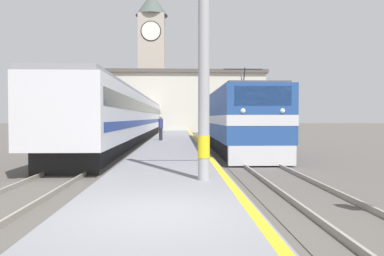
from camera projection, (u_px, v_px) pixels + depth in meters
ground_plane at (175, 138)px, 36.58m from camera, size 200.00×200.00×0.00m
platform at (174, 140)px, 31.58m from camera, size 3.67×140.00×0.34m
rail_track_near at (218, 141)px, 31.72m from camera, size 2.83×140.00×0.16m
rail_track_far at (132, 141)px, 31.46m from camera, size 2.83×140.00×0.16m
locomotive_train at (230, 120)px, 24.34m from camera, size 2.92×18.91×4.60m
passenger_train at (138, 118)px, 35.95m from camera, size 2.92×48.17×3.76m
catenary_mast at (207, 23)px, 10.04m from camera, size 3.01×0.33×8.57m
person_on_platform at (161, 127)px, 27.81m from camera, size 0.34×0.34×1.86m
clock_tower at (152, 56)px, 62.54m from camera, size 5.36×5.36×22.88m
station_building at (183, 102)px, 54.67m from camera, size 23.03×8.73×8.63m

